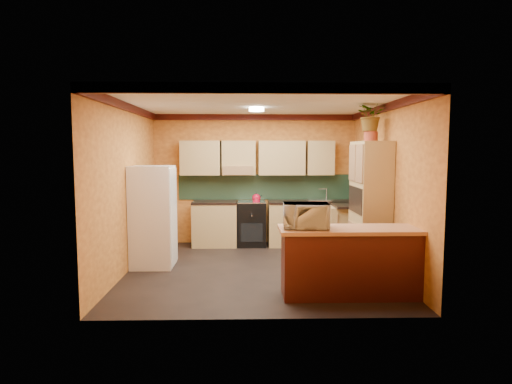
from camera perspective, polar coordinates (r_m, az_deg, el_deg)
The scene contains 15 objects.
room_shell at distance 7.18m, azimuth 0.30°, elevation 6.64°, with size 4.24×4.24×2.72m.
base_cabinets_back at distance 8.86m, azimuth 3.44°, elevation -4.29°, with size 3.65×0.60×0.88m, color tan.
countertop_back at distance 8.79m, azimuth 3.46°, elevation -1.33°, with size 3.65×0.62×0.04m, color black.
stove at distance 8.83m, azimuth -0.61°, elevation -4.22°, with size 0.58×0.58×0.91m, color black.
kettle at distance 8.70m, azimuth 0.05°, elevation -0.73°, with size 0.17×0.17×0.18m, color #A90B25, non-canonical shape.
sink at distance 8.89m, azimuth 8.45°, elevation -1.08°, with size 0.48×0.40×0.03m, color silver.
base_cabinets_right at distance 8.50m, azimuth 12.23°, elevation -4.83°, with size 0.60×0.80×0.88m, color tan.
countertop_right at distance 8.43m, azimuth 12.30°, elevation -1.75°, with size 0.62×0.80×0.04m, color black.
fridge at distance 7.38m, azimuth -13.58°, elevation -3.19°, with size 0.68×0.66×1.70m, color white.
pantry at distance 7.26m, azimuth 14.95°, elevation -1.77°, with size 0.48×0.90×2.10m, color tan.
fern_pot at distance 7.26m, azimuth 15.06°, elevation 7.16°, with size 0.22×0.22×0.16m, color #9E3B26.
fern at distance 7.28m, azimuth 15.13°, elevation 9.89°, with size 0.48×0.42×0.53m, color tan.
breakfast_bar at distance 5.94m, azimuth 12.39°, elevation -9.33°, with size 1.80×0.55×0.88m, color #501213.
bar_top at distance 5.84m, azimuth 12.49°, elevation -4.91°, with size 1.90×0.65×0.05m, color tan.
microwave at distance 5.69m, azimuth 6.65°, elevation -3.15°, with size 0.60×0.40×0.33m, color white.
Camera 1 is at (-0.19, -6.90, 1.95)m, focal length 30.00 mm.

